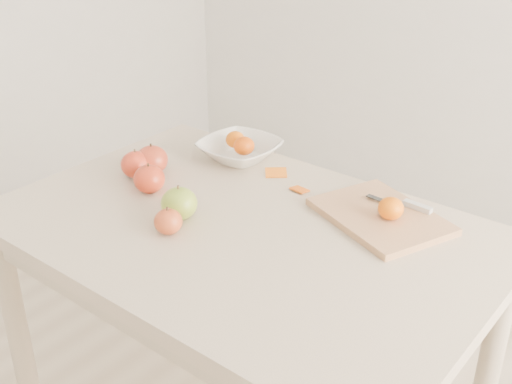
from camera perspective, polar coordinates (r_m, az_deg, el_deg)
The scene contains 14 objects.
table at distance 1.60m, azimuth -1.13°, elevation -6.03°, with size 1.20×0.80×0.75m.
cutting_board at distance 1.60m, azimuth 11.00°, elevation -2.13°, with size 0.31×0.23×0.02m, color tan.
board_tangerine at distance 1.56m, azimuth 11.90°, elevation -1.43°, with size 0.06×0.06×0.05m, color orange.
fruit_bowl at distance 1.89m, azimuth -1.48°, elevation 3.74°, with size 0.23×0.23×0.06m, color white.
bowl_tangerine_near at distance 1.91m, azimuth -1.87°, elevation 4.70°, with size 0.06×0.06×0.05m, color #D66207.
bowl_tangerine_far at distance 1.86m, azimuth -1.07°, elevation 4.13°, with size 0.06×0.06×0.05m, color #C84907.
orange_peel_a at distance 1.81m, azimuth 1.79°, elevation 1.61°, with size 0.06×0.04×0.00m, color orange.
orange_peel_b at distance 1.72m, azimuth 3.89°, elevation 0.15°, with size 0.04×0.04×0.00m, color #E15B0F.
paring_knife at distance 1.63m, azimuth 13.67°, elevation -1.18°, with size 0.17×0.05×0.01m.
apple_green at distance 1.57m, azimuth -6.85°, elevation -1.02°, with size 0.09×0.09×0.08m, color olive.
apple_red_d at distance 1.72m, azimuth -9.47°, elevation 1.15°, with size 0.08×0.08×0.08m, color maroon.
apple_red_a at distance 1.82m, azimuth -9.24°, elevation 2.85°, with size 0.09×0.09×0.08m, color maroon.
apple_red_e at distance 1.52m, azimuth -7.81°, elevation -2.62°, with size 0.07×0.07×0.06m, color maroon.
apple_red_b at distance 1.81m, azimuth -10.63°, elevation 2.42°, with size 0.08×0.08×0.08m, color #8E0902.
Camera 1 is at (0.87, -1.03, 1.52)m, focal length 45.00 mm.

